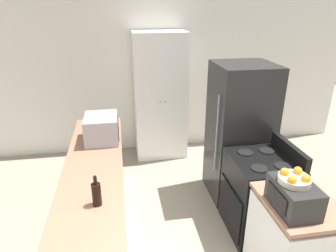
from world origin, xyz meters
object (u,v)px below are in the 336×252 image
pantry_cabinet (160,97)px  microwave (102,128)px  refrigerator (239,133)px  toaster_oven (293,196)px  fruit_bowl (295,178)px  stove (258,195)px  wine_bottle (97,194)px

pantry_cabinet → microwave: size_ratio=4.38×
refrigerator → toaster_oven: bearing=-96.8°
toaster_oven → fruit_bowl: (-0.01, 0.02, 0.16)m
stove → refrigerator: refrigerator is taller
pantry_cabinet → wine_bottle: bearing=-109.0°
wine_bottle → fruit_bowl: fruit_bowl is taller
wine_bottle → pantry_cabinet: bearing=71.0°
stove → wine_bottle: bearing=-163.8°
toaster_oven → microwave: bearing=134.4°
fruit_bowl → pantry_cabinet: bearing=102.9°
pantry_cabinet → toaster_oven: size_ratio=4.99×
stove → microwave: bearing=155.4°
microwave → wine_bottle: bearing=-90.0°
toaster_oven → refrigerator: bearing=83.2°
refrigerator → wine_bottle: 2.15m
pantry_cabinet → microwave: bearing=-124.3°
toaster_oven → fruit_bowl: fruit_bowl is taller
pantry_cabinet → refrigerator: (0.85, -1.33, -0.14)m
refrigerator → fruit_bowl: 1.59m
refrigerator → microwave: refrigerator is taller
wine_bottle → fruit_bowl: bearing=-10.8°
stove → refrigerator: 0.87m
microwave → refrigerator: bearing=-0.7°
pantry_cabinet → refrigerator: bearing=-57.4°
refrigerator → wine_bottle: size_ratio=6.62×
microwave → toaster_oven: size_ratio=1.14×
stove → microwave: 1.97m
pantry_cabinet → wine_bottle: 2.73m
wine_bottle → fruit_bowl: 1.58m
microwave → fruit_bowl: (1.55, -1.57, 0.12)m
microwave → fruit_bowl: fruit_bowl is taller
stove → wine_bottle: wine_bottle is taller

